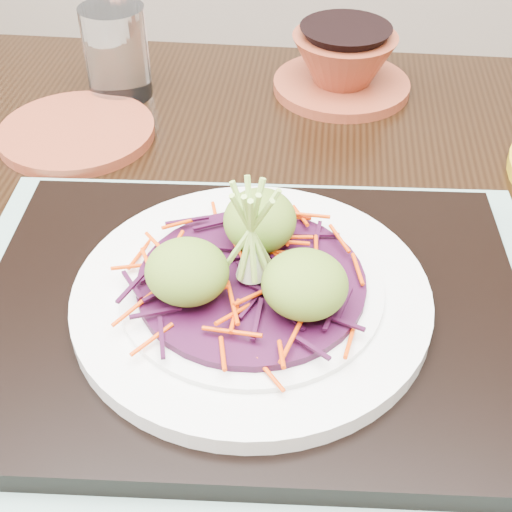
# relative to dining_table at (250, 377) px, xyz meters

# --- Properties ---
(dining_table) EXTENTS (1.31, 0.91, 0.79)m
(dining_table) POSITION_rel_dining_table_xyz_m (0.00, 0.00, 0.00)
(dining_table) COLOR black
(dining_table) RESTS_ON ground
(placemat) EXTENTS (0.47, 0.38, 0.00)m
(placemat) POSITION_rel_dining_table_xyz_m (0.01, -0.04, 0.11)
(placemat) COLOR gray
(placemat) RESTS_ON dining_table
(serving_tray) EXTENTS (0.40, 0.32, 0.02)m
(serving_tray) POSITION_rel_dining_table_xyz_m (0.01, -0.04, 0.12)
(serving_tray) COLOR black
(serving_tray) RESTS_ON placemat
(white_plate) EXTENTS (0.24, 0.24, 0.02)m
(white_plate) POSITION_rel_dining_table_xyz_m (0.01, -0.04, 0.13)
(white_plate) COLOR silver
(white_plate) RESTS_ON serving_tray
(cabbage_bed) EXTENTS (0.15, 0.15, 0.01)m
(cabbage_bed) POSITION_rel_dining_table_xyz_m (0.01, -0.04, 0.15)
(cabbage_bed) COLOR #390B2A
(cabbage_bed) RESTS_ON white_plate
(carrot_julienne) EXTENTS (0.19, 0.19, 0.01)m
(carrot_julienne) POSITION_rel_dining_table_xyz_m (0.01, -0.04, 0.15)
(carrot_julienne) COLOR #E03C03
(carrot_julienne) RESTS_ON cabbage_bed
(guacamole_scoops) EXTENTS (0.13, 0.12, 0.04)m
(guacamole_scoops) POSITION_rel_dining_table_xyz_m (0.01, -0.04, 0.17)
(guacamole_scoops) COLOR #547623
(guacamole_scoops) RESTS_ON cabbage_bed
(scallion_garnish) EXTENTS (0.06, 0.06, 0.08)m
(scallion_garnish) POSITION_rel_dining_table_xyz_m (0.01, -0.04, 0.19)
(scallion_garnish) COLOR #97C54E
(scallion_garnish) RESTS_ON cabbage_bed
(terracotta_side_plate) EXTENTS (0.17, 0.17, 0.01)m
(terracotta_side_plate) POSITION_rel_dining_table_xyz_m (-0.20, 0.19, 0.11)
(terracotta_side_plate) COLOR maroon
(terracotta_side_plate) RESTS_ON dining_table
(water_glass) EXTENTS (0.09, 0.09, 0.09)m
(water_glass) POSITION_rel_dining_table_xyz_m (-0.18, 0.28, 0.15)
(water_glass) COLOR white
(water_glass) RESTS_ON dining_table
(terracotta_bowl_set) EXTENTS (0.17, 0.17, 0.06)m
(terracotta_bowl_set) POSITION_rel_dining_table_xyz_m (0.05, 0.32, 0.13)
(terracotta_bowl_set) COLOR maroon
(terracotta_bowl_set) RESTS_ON dining_table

